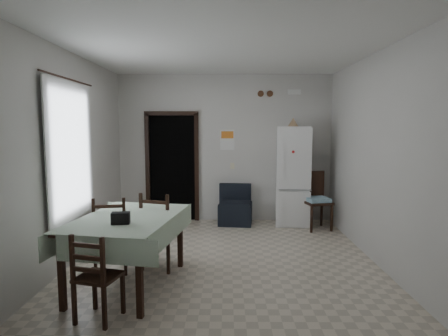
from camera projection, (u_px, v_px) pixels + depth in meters
name	position (u px, v px, depth m)	size (l,w,h in m)	color
ground	(224.00, 258.00, 5.36)	(4.50, 4.50, 0.00)	beige
ceiling	(224.00, 51.00, 5.04)	(4.20, 4.50, 0.02)	white
wall_back	(225.00, 148.00, 7.43)	(4.20, 0.02, 2.90)	silver
wall_front	(221.00, 181.00, 2.96)	(4.20, 0.02, 2.90)	silver
wall_left	(73.00, 158.00, 5.22)	(0.02, 4.50, 2.90)	silver
wall_right	(375.00, 158.00, 5.18)	(0.02, 4.50, 2.90)	silver
doorway	(174.00, 167.00, 7.69)	(1.06, 0.52, 2.22)	black
window_recess	(63.00, 151.00, 5.01)	(0.10, 1.20, 1.60)	silver
curtain	(71.00, 151.00, 5.01)	(0.02, 1.45, 1.85)	silver
curtain_rod	(69.00, 79.00, 4.90)	(0.02, 0.02, 1.60)	black
calendar	(227.00, 140.00, 7.40)	(0.28, 0.02, 0.40)	white
calendar_image	(227.00, 135.00, 7.39)	(0.24, 0.01, 0.14)	orange
light_switch	(232.00, 166.00, 7.46)	(0.08, 0.02, 0.12)	beige
vent_left	(261.00, 94.00, 7.29)	(0.12, 0.12, 0.03)	brown
vent_right	(270.00, 94.00, 7.29)	(0.12, 0.12, 0.03)	brown
emergency_light	(294.00, 92.00, 7.26)	(0.25, 0.07, 0.09)	white
fridge	(292.00, 176.00, 7.16)	(0.61, 0.61, 1.88)	white
tan_cone	(293.00, 122.00, 6.99)	(0.20, 0.20, 0.16)	tan
navy_seat	(235.00, 205.00, 7.23)	(0.63, 0.61, 0.76)	black
corner_chair	(317.00, 201.00, 6.84)	(0.46, 0.46, 1.05)	black
dining_table	(129.00, 251.00, 4.40)	(1.05, 1.60, 0.83)	#A9C0A4
black_bag	(121.00, 218.00, 4.03)	(0.19, 0.11, 0.12)	black
dining_chair_far_left	(112.00, 233.00, 4.85)	(0.43, 0.43, 1.00)	black
dining_chair_far_right	(161.00, 230.00, 4.97)	(0.44, 0.44, 1.03)	black
dining_chair_near_head	(98.00, 276.00, 3.62)	(0.38, 0.38, 0.88)	black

